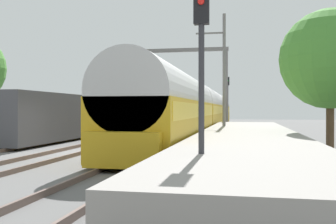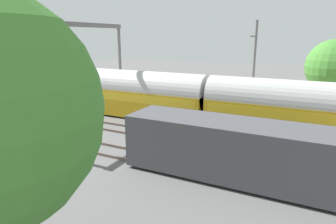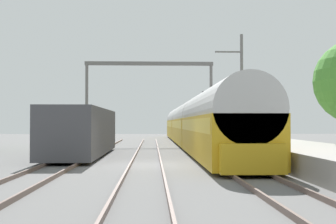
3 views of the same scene
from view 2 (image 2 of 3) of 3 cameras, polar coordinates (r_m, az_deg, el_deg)
name	(u,v)px [view 2 (image 2 of 3)]	position (r m, az deg, el deg)	size (l,w,h in m)	color
passenger_train	(121,92)	(26.68, -9.09, 3.79)	(2.93, 49.20, 3.82)	gold
freight_car	(258,154)	(14.56, 16.97, -7.74)	(2.80, 13.00, 2.70)	#47474C
person_crossing	(149,102)	(26.66, -3.76, 1.86)	(0.45, 0.46, 1.73)	#373737
railway_signal_far	(79,70)	(32.06, -16.76, 7.80)	(0.36, 0.30, 5.43)	#2D2D33
catenary_gantry	(74,52)	(24.18, -17.75, 10.91)	(12.23, 0.28, 7.86)	slate
catenary_pole_east_mid	(253,71)	(24.14, 16.15, 7.53)	(1.90, 0.20, 8.00)	slate
tree_east_background	(334,67)	(28.95, 29.41, 7.57)	(4.65, 4.65, 6.62)	#4C3826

